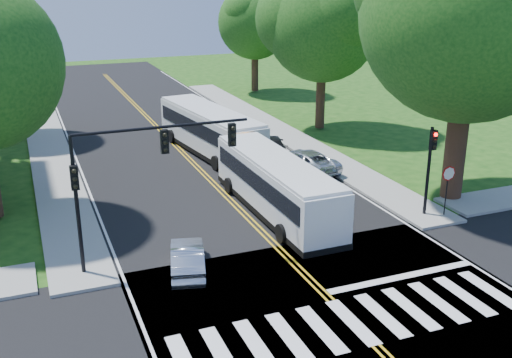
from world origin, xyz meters
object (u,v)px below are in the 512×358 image
signal_nw (136,164)px  suv (304,161)px  bus_follow (210,130)px  hatchback (187,258)px  bus_lead (276,185)px  dark_sedan (270,146)px  signal_ne (430,159)px

signal_nw → suv: 14.86m
bus_follow → hatchback: bearing=61.7°
signal_nw → hatchback: size_ratio=1.92×
bus_lead → dark_sedan: (3.63, 9.22, -0.81)m
signal_nw → hatchback: 4.26m
bus_lead → hatchback: 7.36m
signal_ne → dark_sedan: (-3.05, 12.41, -2.27)m
signal_ne → suv: bearing=106.2°
bus_follow → dark_sedan: bearing=142.1°
signal_ne → dark_sedan: size_ratio=0.94×
bus_lead → hatchback: (-5.80, -4.44, -0.88)m
signal_nw → hatchback: signal_nw is taller
signal_ne → bus_lead: size_ratio=0.40×
signal_ne → suv: 9.17m
hatchback → suv: bearing=-121.5°
signal_ne → bus_follow: bearing=114.3°
suv → dark_sedan: 3.91m
bus_lead → signal_ne: bearing=154.0°
signal_nw → bus_lead: size_ratio=0.65×
hatchback → suv: (10.00, 9.79, 0.07)m
bus_lead → dark_sedan: 9.94m
suv → dark_sedan: suv is taller
signal_nw → bus_lead: (7.38, 3.20, -2.88)m
hatchback → suv: size_ratio=0.75×
signal_ne → hatchback: signal_ne is taller
signal_ne → bus_lead: bearing=154.5°
bus_lead → dark_sedan: size_ratio=2.34×
signal_nw → bus_follow: (7.54, 14.45, -2.79)m
bus_lead → hatchback: bus_lead is taller
bus_lead → suv: size_ratio=2.21×
bus_follow → suv: (4.04, -5.90, -0.89)m
bus_lead → suv: 6.85m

